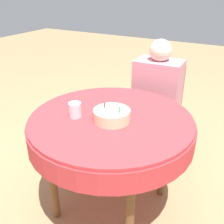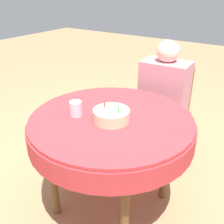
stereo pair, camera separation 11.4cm
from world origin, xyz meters
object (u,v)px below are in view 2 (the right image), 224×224
object	(u,v)px
person	(163,93)
drinking_glass	(76,109)
chair	(165,109)
birthday_cake	(111,115)

from	to	relation	value
person	drinking_glass	bearing A→B (deg)	-107.55
chair	birthday_cake	xyz separation A→B (m)	(0.00, -0.85, 0.30)
person	birthday_cake	world-z (taller)	person
drinking_glass	person	bearing A→B (deg)	75.13
person	birthday_cake	bearing A→B (deg)	-92.72
birthday_cake	person	bearing A→B (deg)	89.96
person	birthday_cake	xyz separation A→B (m)	(-0.00, -0.77, 0.12)
person	birthday_cake	distance (m)	0.77
person	drinking_glass	world-z (taller)	person
chair	birthday_cake	distance (m)	0.91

